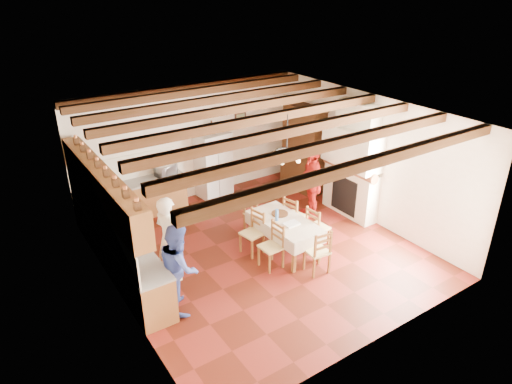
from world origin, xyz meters
TOP-DOWN VIEW (x-y plane):
  - floor at (0.00, 0.00)m, footprint 6.00×6.50m
  - ceiling at (0.00, 0.00)m, footprint 6.00×6.50m
  - wall_back at (0.00, 3.26)m, footprint 6.00×0.02m
  - wall_front at (0.00, -3.26)m, footprint 6.00×0.02m
  - wall_left at (-3.01, 0.00)m, footprint 0.02×6.50m
  - wall_right at (3.01, 0.00)m, footprint 0.02×6.50m
  - ceiling_beams at (0.00, 0.00)m, footprint 6.00×6.30m
  - lower_cabinets_left at (-2.70, 1.05)m, footprint 0.60×4.30m
  - lower_cabinets_back at (-1.55, 2.95)m, footprint 2.30×0.60m
  - countertop_left at (-2.70, 1.05)m, footprint 0.62×4.30m
  - countertop_back at (-1.55, 2.95)m, footprint 2.34×0.62m
  - backsplash_left at (-2.98, 1.05)m, footprint 0.03×4.30m
  - backsplash_back at (-1.55, 3.23)m, footprint 2.30×0.03m
  - upper_cabinets at (-2.83, 1.05)m, footprint 0.35×4.20m
  - fireplace at (2.72, 0.20)m, footprint 0.56×1.60m
  - wall_picture at (1.55, 3.23)m, footprint 0.34×0.03m
  - refrigerator at (0.55, 3.06)m, footprint 0.94×0.80m
  - hutch at (2.75, 1.97)m, footprint 0.65×1.33m
  - dining_table at (0.44, -0.27)m, footprint 0.91×1.69m
  - chandelier at (0.44, -0.27)m, footprint 0.47×0.47m
  - chair_left_near at (-0.15, -0.61)m, footprint 0.42×0.44m
  - chair_left_far at (-0.18, 0.04)m, footprint 0.47×0.49m
  - chair_right_near at (1.14, -0.53)m, footprint 0.43×0.45m
  - chair_right_far at (1.05, 0.16)m, footprint 0.49×0.51m
  - chair_end_near at (0.52, -1.24)m, footprint 0.46×0.44m
  - chair_end_far at (0.38, 0.73)m, footprint 0.47×0.45m
  - person_man at (-1.96, 0.16)m, footprint 0.58×0.73m
  - person_woman_blue at (-2.17, -0.73)m, footprint 0.84×0.95m
  - person_woman_red at (1.93, 0.66)m, footprint 0.78×1.12m
  - microwave at (-0.80, 2.95)m, footprint 0.58×0.48m
  - fridge_vase at (0.58, 3.06)m, footprint 0.37×0.37m

SIDE VIEW (x-z plane):
  - floor at x=0.00m, z-range -0.02..0.00m
  - lower_cabinets_left at x=-2.70m, z-range 0.00..0.86m
  - lower_cabinets_back at x=-1.55m, z-range 0.00..0.86m
  - chair_left_near at x=-0.15m, z-range 0.00..0.96m
  - chair_left_far at x=-0.18m, z-range 0.00..0.96m
  - chair_right_near at x=1.14m, z-range 0.00..0.96m
  - chair_right_far at x=1.05m, z-range 0.00..0.96m
  - chair_end_near at x=0.52m, z-range 0.00..0.96m
  - chair_end_far at x=0.38m, z-range 0.00..0.96m
  - dining_table at x=0.44m, z-range 0.28..1.01m
  - person_woman_blue at x=-2.17m, z-range 0.00..1.65m
  - refrigerator at x=0.55m, z-range 0.00..1.72m
  - person_man at x=-1.96m, z-range 0.00..1.74m
  - countertop_left at x=-2.70m, z-range 0.86..0.90m
  - countertop_back at x=-1.55m, z-range 0.86..0.90m
  - person_woman_red at x=1.93m, z-range 0.00..1.77m
  - microwave at x=-0.80m, z-range 0.90..1.17m
  - hutch at x=2.75m, z-range 0.00..2.33m
  - backsplash_left at x=-2.98m, z-range 0.90..1.50m
  - backsplash_back at x=-1.55m, z-range 0.90..1.50m
  - fireplace at x=2.72m, z-range 0.00..2.80m
  - wall_back at x=0.00m, z-range 0.00..3.00m
  - wall_front at x=0.00m, z-range 0.00..3.00m
  - wall_left at x=-3.01m, z-range 0.00..3.00m
  - wall_right at x=3.01m, z-range 0.00..3.00m
  - upper_cabinets at x=-2.83m, z-range 1.50..2.20m
  - wall_picture at x=1.55m, z-range 1.64..2.06m
  - fridge_vase at x=0.58m, z-range 1.72..2.03m
  - chandelier at x=0.44m, z-range 2.23..2.27m
  - ceiling_beams at x=0.00m, z-range 2.83..2.99m
  - ceiling at x=0.00m, z-range 3.00..3.02m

